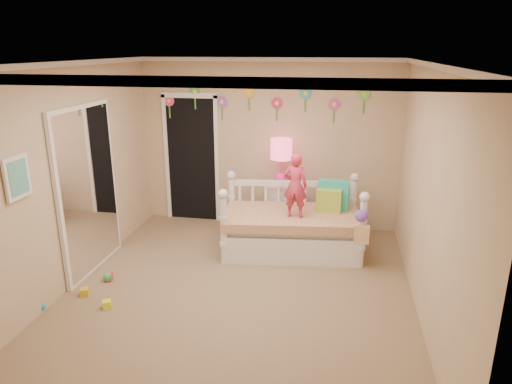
% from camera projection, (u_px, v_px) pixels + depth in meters
% --- Properties ---
extents(floor, '(4.00, 4.50, 0.01)m').
position_uv_depth(floor, '(239.00, 292.00, 5.40)').
color(floor, '#7F684C').
rests_on(floor, ground).
extents(ceiling, '(4.00, 4.50, 0.01)m').
position_uv_depth(ceiling, '(236.00, 62.00, 4.61)').
color(ceiling, white).
rests_on(ceiling, floor).
extents(back_wall, '(4.00, 0.01, 2.60)m').
position_uv_depth(back_wall, '(269.00, 145.00, 7.12)').
color(back_wall, tan).
rests_on(back_wall, floor).
extents(left_wall, '(0.01, 4.50, 2.60)m').
position_uv_depth(left_wall, '(69.00, 177.00, 5.35)').
color(left_wall, tan).
rests_on(left_wall, floor).
extents(right_wall, '(0.01, 4.50, 2.60)m').
position_uv_depth(right_wall, '(429.00, 196.00, 4.67)').
color(right_wall, tan).
rests_on(right_wall, floor).
extents(crown_molding, '(4.00, 4.50, 0.06)m').
position_uv_depth(crown_molding, '(236.00, 65.00, 4.62)').
color(crown_molding, white).
rests_on(crown_molding, ceiling).
extents(daybed, '(1.99, 1.22, 1.02)m').
position_uv_depth(daybed, '(292.00, 216.00, 6.34)').
color(daybed, white).
rests_on(daybed, floor).
extents(pillow_turquoise, '(0.43, 0.18, 0.42)m').
position_uv_depth(pillow_turquoise, '(333.00, 195.00, 6.40)').
color(pillow_turquoise, '#27C3A3').
rests_on(pillow_turquoise, daybed).
extents(pillow_lime, '(0.34, 0.15, 0.32)m').
position_uv_depth(pillow_lime, '(329.00, 201.00, 6.30)').
color(pillow_lime, '#A3C83D').
rests_on(pillow_lime, daybed).
extents(child, '(0.33, 0.23, 0.87)m').
position_uv_depth(child, '(295.00, 186.00, 6.04)').
color(child, '#DF3254').
rests_on(child, daybed).
extents(nightstand, '(0.46, 0.36, 0.73)m').
position_uv_depth(nightstand, '(280.00, 208.00, 7.10)').
color(nightstand, white).
rests_on(nightstand, floor).
extents(table_lamp, '(0.32, 0.32, 0.71)m').
position_uv_depth(table_lamp, '(281.00, 155.00, 6.85)').
color(table_lamp, '#F921A3').
rests_on(table_lamp, nightstand).
extents(closet_doorway, '(0.90, 0.04, 2.07)m').
position_uv_depth(closet_doorway, '(192.00, 158.00, 7.40)').
color(closet_doorway, black).
rests_on(closet_doorway, back_wall).
extents(flower_decals, '(3.40, 0.02, 0.50)m').
position_uv_depth(flower_decals, '(263.00, 103.00, 6.93)').
color(flower_decals, '#B2668C').
rests_on(flower_decals, back_wall).
extents(mirror_closet, '(0.07, 1.30, 2.10)m').
position_uv_depth(mirror_closet, '(88.00, 190.00, 5.70)').
color(mirror_closet, white).
rests_on(mirror_closet, left_wall).
extents(wall_picture, '(0.05, 0.34, 0.42)m').
position_uv_depth(wall_picture, '(17.00, 177.00, 4.42)').
color(wall_picture, white).
rests_on(wall_picture, left_wall).
extents(hanging_bag, '(0.20, 0.16, 0.36)m').
position_uv_depth(hanging_bag, '(360.00, 228.00, 5.65)').
color(hanging_bag, beige).
rests_on(hanging_bag, daybed).
extents(toy_scatter, '(0.80, 1.30, 0.11)m').
position_uv_depth(toy_scatter, '(94.00, 281.00, 5.54)').
color(toy_scatter, '#996666').
rests_on(toy_scatter, floor).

